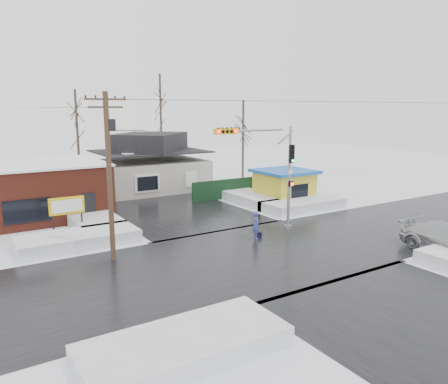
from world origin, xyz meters
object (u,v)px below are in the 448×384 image
traffic_signal (271,165)px  pedestrian (256,225)px  marquee_sign (67,207)px  utility_pole (110,167)px  kiosk (284,186)px

traffic_signal → pedestrian: 4.00m
traffic_signal → marquee_sign: size_ratio=2.75×
traffic_signal → utility_pole: 10.39m
utility_pole → kiosk: utility_pole is taller
pedestrian → traffic_signal: bearing=-48.2°
utility_pole → marquee_sign: (-1.07, 5.99, -3.19)m
utility_pole → marquee_sign: utility_pole is taller
traffic_signal → kiosk: traffic_signal is taller
utility_pole → pedestrian: 9.85m
marquee_sign → kiosk: kiosk is taller
kiosk → traffic_signal: bearing=-135.2°
utility_pole → marquee_sign: bearing=100.1°
utility_pole → kiosk: 18.95m
traffic_signal → utility_pole: size_ratio=0.78×
kiosk → pedestrian: bearing=-138.7°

